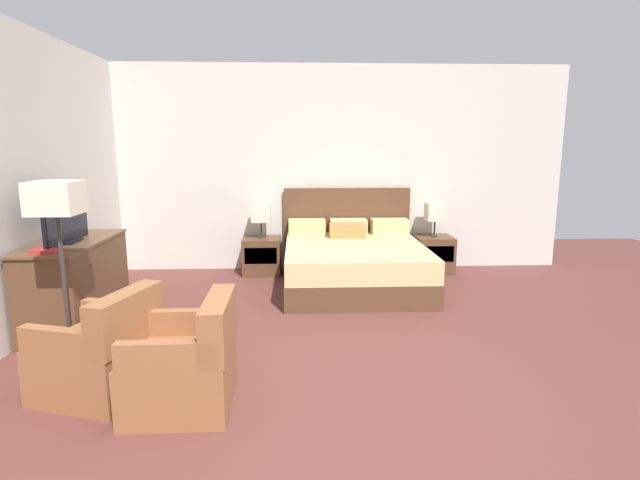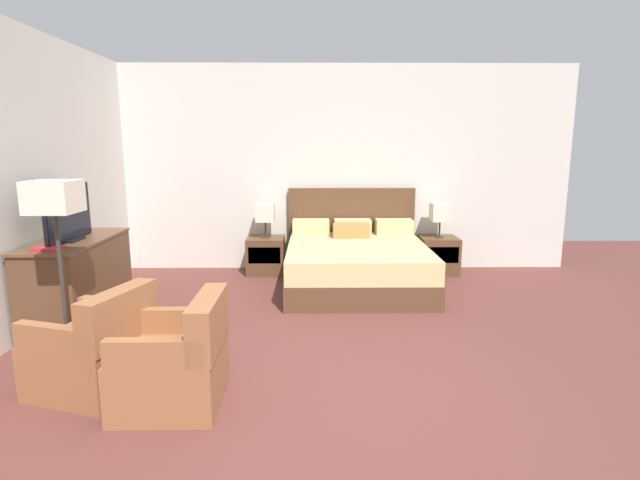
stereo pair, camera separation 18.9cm
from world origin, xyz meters
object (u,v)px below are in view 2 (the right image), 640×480
Objects in this scene: dresser at (78,280)px; floor_lamp at (55,211)px; bed at (356,262)px; nightstand_right at (438,255)px; table_lamp_left at (265,213)px; armchair_companion at (177,364)px; table_lamp_right at (440,213)px; book_red_cover at (48,249)px; armchair_by_window at (96,351)px; nightstand_left at (266,255)px; tv at (68,214)px.

floor_lamp is (0.36, -1.01, 0.82)m from dresser.
floor_lamp is at bearing -137.78° from bed.
nightstand_right is 2.46m from table_lamp_left.
dresser reaches higher than armchair_companion.
table_lamp_right is 0.33× the size of dresser.
armchair_by_window is at bearing -50.02° from book_red_cover.
table_lamp_left is (0.00, 0.00, 0.59)m from nightstand_left.
tv reaches higher than table_lamp_right.
table_lamp_left reaches higher than nightstand_right.
table_lamp_left is at bearing 48.97° from dresser.
bed is at bearing 63.18° from armchair_companion.
bed is at bearing 25.17° from tv.
floor_lamp reaches higher than tv.
armchair_by_window is at bearing -134.70° from nightstand_right.
table_lamp_right is at bearing 90.00° from nightstand_right.
nightstand_left is 2.55m from dresser.
tv is at bearing 119.90° from armchair_by_window.
bed is at bearing 51.83° from armchair_by_window.
nightstand_left is 0.59m from table_lamp_left.
bed is 2.32× the size of tv.
armchair_companion is at bearing -47.65° from tv.
table_lamp_left is 0.54× the size of armchair_by_window.
tv reaches higher than armchair_companion.
table_lamp_left and table_lamp_right have the same top height.
armchair_companion is 1.55m from floor_lamp.
book_red_cover is at bearing -149.03° from nightstand_right.
bed is at bearing 31.84° from book_red_cover.
table_lamp_right is 0.61× the size of armchair_companion.
book_red_cover is (0.01, -0.43, -0.25)m from tv.
dresser is at bearing 91.79° from tv.
armchair_by_window is 1.13× the size of armchair_companion.
floor_lamp is at bearing -54.63° from book_red_cover.
book_red_cover is at bearing 129.98° from armchair_by_window.
floor_lamp reaches higher than nightstand_right.
table_lamp_left is 0.33× the size of dresser.
table_lamp_left reaches higher than dresser.
table_lamp_left is at bearing 90.00° from nightstand_left.
floor_lamp reaches higher than nightstand_left.
book_red_cover is (-4.04, -2.43, 0.61)m from nightstand_right.
nightstand_left is at bearing 65.92° from floor_lamp.
tv reaches higher than nightstand_right.
dresser is at bearing -131.03° from table_lamp_left.
bed is 3.40m from book_red_cover.
armchair_companion is at bearing -30.57° from floor_lamp.
floor_lamp is at bearing -70.10° from dresser.
armchair_companion is (-0.27, -3.54, 0.03)m from nightstand_left.
dresser is 1.65× the size of tv.
table_lamp_left is 1.99× the size of book_red_cover.
nightstand_left is (-1.19, 0.66, -0.05)m from bed.
dresser is at bearing -154.66° from table_lamp_right.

